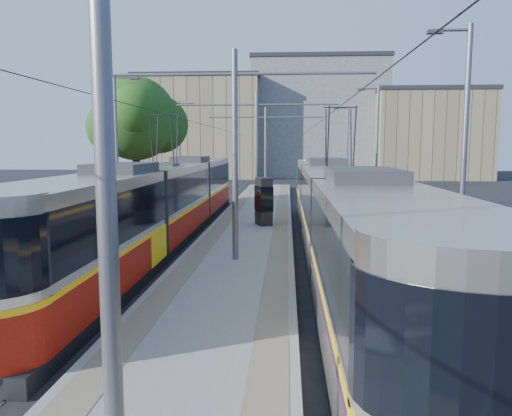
{
  "coord_description": "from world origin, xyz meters",
  "views": [
    {
      "loc": [
        1.74,
        -8.7,
        4.12
      ],
      "look_at": [
        0.47,
        11.82,
        1.6
      ],
      "focal_mm": 35.0,
      "sensor_mm": 36.0,
      "label": 1
    }
  ],
  "objects": [
    {
      "name": "building_right",
      "position": [
        20.0,
        58.0,
        5.73
      ],
      "size": [
        14.28,
        10.2,
        11.43
      ],
      "color": "gray",
      "rests_on": "ground"
    },
    {
      "name": "rails",
      "position": [
        0.0,
        17.0,
        0.02
      ],
      "size": [
        8.71,
        70.0,
        0.03
      ],
      "color": "gray",
      "rests_on": "ground"
    },
    {
      "name": "ground",
      "position": [
        0.0,
        0.0,
        0.0
      ],
      "size": [
        160.0,
        160.0,
        0.0
      ],
      "primitive_type": "plane",
      "color": "black",
      "rests_on": "ground"
    },
    {
      "name": "building_left",
      "position": [
        -10.0,
        60.0,
        6.73
      ],
      "size": [
        16.32,
        12.24,
        13.43
      ],
      "color": "gray",
      "rests_on": "ground"
    },
    {
      "name": "tactile_strip_left",
      "position": [
        -1.45,
        17.0,
        0.3
      ],
      "size": [
        0.7,
        50.0,
        0.01
      ],
      "primitive_type": "cube",
      "color": "gray",
      "rests_on": "platform"
    },
    {
      "name": "platform",
      "position": [
        0.0,
        17.0,
        0.15
      ],
      "size": [
        4.0,
        50.0,
        0.3
      ],
      "primitive_type": "cube",
      "color": "gray",
      "rests_on": "ground"
    },
    {
      "name": "tram_left",
      "position": [
        -3.6,
        12.93,
        1.71
      ],
      "size": [
        2.43,
        28.85,
        5.5
      ],
      "color": "black",
      "rests_on": "ground"
    },
    {
      "name": "tree",
      "position": [
        -7.71,
        23.57,
        5.83
      ],
      "size": [
        5.94,
        5.49,
        8.62
      ],
      "color": "#382314",
      "rests_on": "ground"
    },
    {
      "name": "shelter",
      "position": [
        0.62,
        15.58,
        1.52
      ],
      "size": [
        0.98,
        1.21,
        2.33
      ],
      "rotation": [
        0.0,
        0.0,
        0.36
      ],
      "color": "black",
      "rests_on": "platform"
    },
    {
      "name": "building_centre",
      "position": [
        6.0,
        64.0,
        8.08
      ],
      "size": [
        18.36,
        14.28,
        16.14
      ],
      "color": "gray",
      "rests_on": "ground"
    },
    {
      "name": "tram_right",
      "position": [
        3.6,
        9.23,
        1.86
      ],
      "size": [
        2.43,
        28.27,
        5.5
      ],
      "color": "black",
      "rests_on": "ground"
    },
    {
      "name": "street_lamps",
      "position": [
        -0.0,
        21.0,
        4.18
      ],
      "size": [
        15.18,
        38.22,
        8.0
      ],
      "color": "slate",
      "rests_on": "ground"
    },
    {
      "name": "catenary",
      "position": [
        0.0,
        14.15,
        4.52
      ],
      "size": [
        9.2,
        70.0,
        7.0
      ],
      "color": "slate",
      "rests_on": "platform"
    },
    {
      "name": "tactile_strip_right",
      "position": [
        1.45,
        17.0,
        0.3
      ],
      "size": [
        0.7,
        50.0,
        0.01
      ],
      "primitive_type": "cube",
      "color": "gray",
      "rests_on": "platform"
    }
  ]
}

